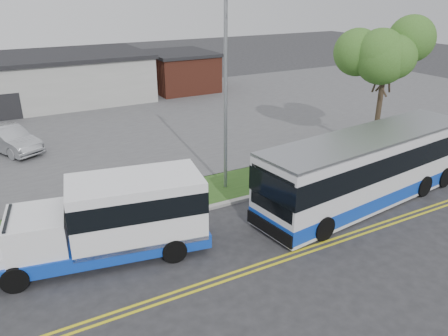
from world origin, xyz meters
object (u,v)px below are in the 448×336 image
tree_east (386,54)px  transit_bus (367,168)px  shuttle_bus (116,216)px  parked_car_a (9,139)px  streetlight_near (226,91)px

tree_east → transit_bus: bearing=-139.8°
tree_east → shuttle_bus: bearing=-168.7°
tree_east → parked_car_a: 23.86m
parked_car_a → tree_east: bearing=-54.7°
streetlight_near → transit_bus: 7.81m
streetlight_near → transit_bus: streetlight_near is taller
shuttle_bus → streetlight_near: bearing=36.1°
streetlight_near → shuttle_bus: (-6.68, -3.27, -3.54)m
streetlight_near → parked_car_a: streetlight_near is taller
shuttle_bus → parked_car_a: size_ratio=1.71×
parked_car_a → transit_bus: bearing=-73.4°
streetlight_near → shuttle_bus: streetlight_near is taller
tree_east → parked_car_a: tree_east is taller
streetlight_near → shuttle_bus: size_ratio=1.11×
tree_east → streetlight_near: (-11.00, -0.27, -0.97)m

